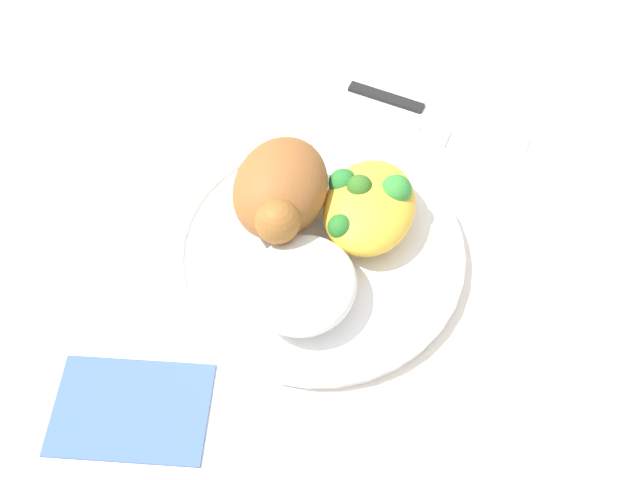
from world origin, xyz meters
name	(u,v)px	position (x,y,z in m)	size (l,w,h in m)	color
ground_plane	(320,257)	(0.00, 0.00, 0.00)	(2.00, 2.00, 0.00)	silver
plate	(320,251)	(0.00, 0.00, 0.01)	(0.25, 0.25, 0.02)	white
roasted_chicken	(280,190)	(-0.02, -0.04, 0.05)	(0.11, 0.08, 0.07)	#96592A
rice_pile	(303,285)	(0.05, 0.00, 0.04)	(0.09, 0.09, 0.04)	white
mac_cheese_with_broccoli	(369,205)	(-0.04, 0.03, 0.04)	(0.10, 0.08, 0.05)	gold
fork	(389,119)	(-0.17, 0.02, 0.00)	(0.04, 0.14, 0.01)	silver
knife	(422,108)	(-0.20, 0.05, 0.00)	(0.04, 0.19, 0.01)	black
napkin	(131,409)	(0.17, -0.10, 0.00)	(0.08, 0.12, 0.00)	#47669E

